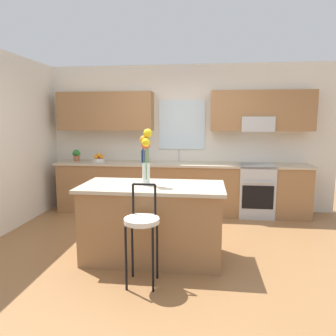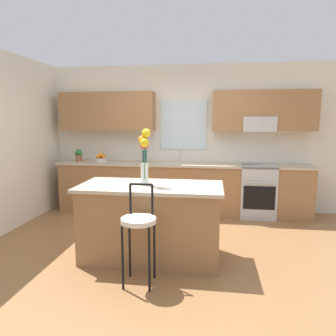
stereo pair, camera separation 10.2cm
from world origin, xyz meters
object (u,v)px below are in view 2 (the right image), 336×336
Objects in this scene: flower_vase at (144,152)px; bar_stool_near at (139,225)px; fruit_bowl_oranges at (101,158)px; potted_plant_small at (79,155)px; bottle_olive_oil at (145,156)px; kitchen_island at (151,222)px; oven_range at (257,191)px.

bar_stool_near is at bearing -83.63° from flower_vase.
fruit_bowl_oranges is 1.06× the size of potted_plant_small.
bottle_olive_oil is at bearing -0.30° from fruit_bowl_oranges.
bottle_olive_oil is at bearing 104.41° from kitchen_island.
bar_stool_near is 2.70m from bottle_olive_oil.
kitchen_island is 2.47m from fruit_bowl_oranges.
fruit_bowl_oranges is at bearing 124.18° from kitchen_island.
potted_plant_small is (-0.43, -0.00, 0.07)m from fruit_bowl_oranges.
potted_plant_small is at bearing -179.42° from fruit_bowl_oranges.
bottle_olive_oil reaches higher than oven_range.
oven_range is at bearing 52.48° from kitchen_island.
oven_range is 2.92m from fruit_bowl_oranges.
bottle_olive_oil reaches higher than fruit_bowl_oranges.
fruit_bowl_oranges is 0.44m from potted_plant_small.
bar_stool_near reaches higher than kitchen_island.
oven_range is 4.05× the size of potted_plant_small.
oven_range is 3.83× the size of fruit_bowl_oranges.
bar_stool_near is (-1.51, -2.60, 0.18)m from oven_range.
bottle_olive_oil is (-0.51, 2.62, 0.41)m from bar_stool_near.
flower_vase reaches higher than kitchen_island.
kitchen_island is at bearing -75.59° from bottle_olive_oil.
potted_plant_small is at bearing 179.57° from oven_range.
potted_plant_small is (-1.28, 0.00, 0.00)m from bottle_olive_oil.
bar_stool_near reaches higher than oven_range.
fruit_bowl_oranges reaches higher than oven_range.
oven_range is 2.11m from bottle_olive_oil.
fruit_bowl_oranges is (-1.36, 2.00, 0.51)m from kitchen_island.
bottle_olive_oil is (-0.44, 2.02, -0.28)m from flower_vase.
flower_vase is 2.79× the size of fruit_bowl_oranges.
bar_stool_near is 0.92m from flower_vase.
potted_plant_small is (-1.79, 2.62, 0.41)m from bar_stool_near.
potted_plant_small is at bearing 124.33° from bar_stool_near.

